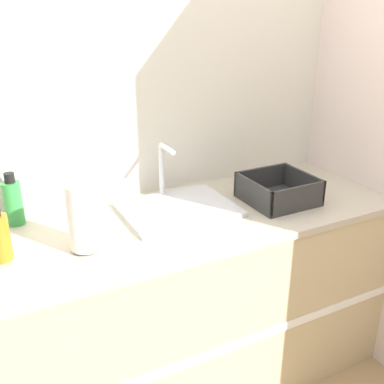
{
  "coord_description": "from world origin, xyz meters",
  "views": [
    {
      "loc": [
        -0.79,
        -1.22,
        1.72
      ],
      "look_at": [
        -0.01,
        0.29,
        1.02
      ],
      "focal_mm": 42.0,
      "sensor_mm": 36.0,
      "label": 1
    }
  ],
  "objects_px": {
    "dish_rack": "(278,192)",
    "bottle_green": "(13,202)",
    "paper_towel_roll": "(84,217)",
    "sink": "(177,206)"
  },
  "relations": [
    {
      "from": "sink",
      "to": "paper_towel_roll",
      "type": "bearing_deg",
      "value": -160.36
    },
    {
      "from": "sink",
      "to": "dish_rack",
      "type": "distance_m",
      "value": 0.47
    },
    {
      "from": "sink",
      "to": "bottle_green",
      "type": "relative_size",
      "value": 2.17
    },
    {
      "from": "paper_towel_roll",
      "to": "bottle_green",
      "type": "relative_size",
      "value": 1.16
    },
    {
      "from": "sink",
      "to": "dish_rack",
      "type": "bearing_deg",
      "value": -14.43
    },
    {
      "from": "paper_towel_roll",
      "to": "dish_rack",
      "type": "xyz_separation_m",
      "value": [
        0.9,
        0.04,
        -0.09
      ]
    },
    {
      "from": "dish_rack",
      "to": "paper_towel_roll",
      "type": "bearing_deg",
      "value": -177.4
    },
    {
      "from": "paper_towel_roll",
      "to": "dish_rack",
      "type": "height_order",
      "value": "paper_towel_roll"
    },
    {
      "from": "dish_rack",
      "to": "bottle_green",
      "type": "xyz_separation_m",
      "value": [
        -1.1,
        0.3,
        0.06
      ]
    },
    {
      "from": "bottle_green",
      "to": "dish_rack",
      "type": "bearing_deg",
      "value": -15.38
    }
  ]
}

